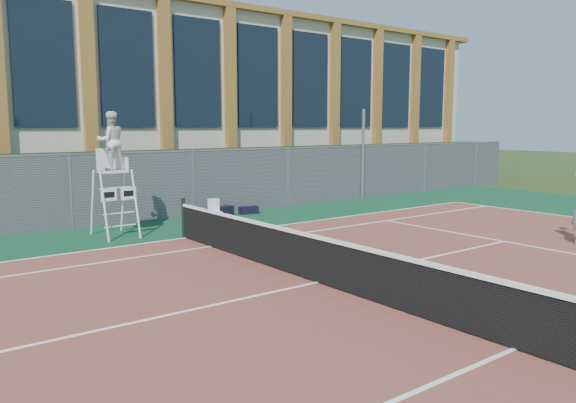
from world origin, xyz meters
TOP-DOWN VIEW (x-y plane):
  - ground at (0.00, 0.00)m, footprint 120.00×120.00m
  - apron at (0.00, 1.00)m, footprint 36.00×20.00m
  - tennis_court at (0.00, 0.00)m, footprint 23.77×10.97m
  - tennis_net at (0.00, 0.00)m, footprint 0.10×11.30m
  - fence at (0.00, 8.80)m, footprint 40.00×0.06m
  - hedge at (0.00, 10.00)m, footprint 40.00×1.40m
  - building at (0.00, 17.95)m, footprint 45.00×10.60m
  - steel_pole at (9.86, 8.70)m, footprint 0.12×0.12m
  - umpire_chair at (-1.39, 7.05)m, footprint 0.97×1.49m
  - plastic_chair at (1.74, 6.97)m, footprint 0.45×0.45m
  - sports_bag_near at (2.59, 8.00)m, footprint 0.90×0.48m
  - sports_bag_far at (3.75, 8.10)m, footprint 0.69×0.37m

SIDE VIEW (x-z plane):
  - ground at x=0.00m, z-range 0.00..0.00m
  - apron at x=0.00m, z-range 0.00..0.01m
  - tennis_court at x=0.00m, z-range 0.01..0.03m
  - sports_bag_far at x=3.75m, z-range 0.01..0.27m
  - sports_bag_near at x=2.59m, z-range 0.01..0.38m
  - plastic_chair at x=1.74m, z-range 0.08..0.88m
  - tennis_net at x=0.00m, z-range -0.01..1.09m
  - fence at x=0.00m, z-range 0.00..2.20m
  - hedge at x=0.00m, z-range 0.00..2.20m
  - steel_pole at x=9.86m, z-range 0.00..3.73m
  - umpire_chair at x=-1.39m, z-range 0.80..4.26m
  - building at x=0.00m, z-range 0.03..8.26m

